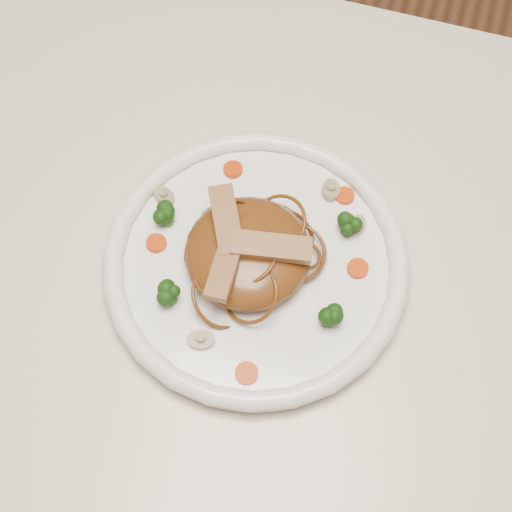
# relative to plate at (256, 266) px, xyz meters

# --- Properties ---
(ground) EXTENTS (4.00, 4.00, 0.00)m
(ground) POSITION_rel_plate_xyz_m (0.01, -0.03, -0.76)
(ground) COLOR #542F1C
(ground) RESTS_ON ground
(table) EXTENTS (1.20, 0.80, 0.75)m
(table) POSITION_rel_plate_xyz_m (0.01, -0.03, -0.11)
(table) COLOR beige
(table) RESTS_ON ground
(plate) EXTENTS (0.34, 0.34, 0.02)m
(plate) POSITION_rel_plate_xyz_m (0.00, 0.00, 0.00)
(plate) COLOR white
(plate) RESTS_ON table
(noodle_mound) EXTENTS (0.15, 0.15, 0.04)m
(noodle_mound) POSITION_rel_plate_xyz_m (-0.01, -0.00, 0.03)
(noodle_mound) COLOR brown
(noodle_mound) RESTS_ON plate
(chicken_a) EXTENTS (0.08, 0.04, 0.01)m
(chicken_a) POSITION_rel_plate_xyz_m (0.01, -0.00, 0.05)
(chicken_a) COLOR #A4714D
(chicken_a) RESTS_ON noodle_mound
(chicken_b) EXTENTS (0.05, 0.08, 0.01)m
(chicken_b) POSITION_rel_plate_xyz_m (-0.03, 0.01, 0.05)
(chicken_b) COLOR #A4714D
(chicken_b) RESTS_ON noodle_mound
(chicken_c) EXTENTS (0.02, 0.07, 0.01)m
(chicken_c) POSITION_rel_plate_xyz_m (-0.02, -0.03, 0.05)
(chicken_c) COLOR #A4714D
(chicken_c) RESTS_ON noodle_mound
(broccoli_0) EXTENTS (0.03, 0.03, 0.03)m
(broccoli_0) POSITION_rel_plate_xyz_m (0.08, 0.06, 0.02)
(broccoli_0) COLOR #19420D
(broccoli_0) RESTS_ON plate
(broccoli_1) EXTENTS (0.03, 0.03, 0.03)m
(broccoli_1) POSITION_rel_plate_xyz_m (-0.10, 0.02, 0.02)
(broccoli_1) COLOR #19420D
(broccoli_1) RESTS_ON plate
(broccoli_2) EXTENTS (0.03, 0.03, 0.03)m
(broccoli_2) POSITION_rel_plate_xyz_m (-0.07, -0.06, 0.02)
(broccoli_2) COLOR #19420D
(broccoli_2) RESTS_ON plate
(broccoli_3) EXTENTS (0.04, 0.04, 0.03)m
(broccoli_3) POSITION_rel_plate_xyz_m (0.08, -0.04, 0.03)
(broccoli_3) COLOR #19420D
(broccoli_3) RESTS_ON plate
(carrot_0) EXTENTS (0.02, 0.02, 0.00)m
(carrot_0) POSITION_rel_plate_xyz_m (0.06, 0.10, 0.01)
(carrot_0) COLOR #E14808
(carrot_0) RESTS_ON plate
(carrot_1) EXTENTS (0.02, 0.02, 0.00)m
(carrot_1) POSITION_rel_plate_xyz_m (-0.10, -0.01, 0.01)
(carrot_1) COLOR #E14808
(carrot_1) RESTS_ON plate
(carrot_2) EXTENTS (0.03, 0.03, 0.00)m
(carrot_2) POSITION_rel_plate_xyz_m (0.10, 0.02, 0.01)
(carrot_2) COLOR #E14808
(carrot_2) RESTS_ON plate
(carrot_3) EXTENTS (0.02, 0.02, 0.00)m
(carrot_3) POSITION_rel_plate_xyz_m (-0.05, 0.09, 0.01)
(carrot_3) COLOR #E14808
(carrot_3) RESTS_ON plate
(carrot_4) EXTENTS (0.02, 0.02, 0.00)m
(carrot_4) POSITION_rel_plate_xyz_m (0.02, -0.11, 0.01)
(carrot_4) COLOR #E14808
(carrot_4) RESTS_ON plate
(mushroom_0) EXTENTS (0.03, 0.03, 0.01)m
(mushroom_0) POSITION_rel_plate_xyz_m (-0.03, -0.09, 0.01)
(mushroom_0) COLOR #BAA98B
(mushroom_0) RESTS_ON plate
(mushroom_1) EXTENTS (0.02, 0.02, 0.01)m
(mushroom_1) POSITION_rel_plate_xyz_m (0.08, 0.07, 0.01)
(mushroom_1) COLOR #BAA98B
(mushroom_1) RESTS_ON plate
(mushroom_2) EXTENTS (0.03, 0.03, 0.01)m
(mushroom_2) POSITION_rel_plate_xyz_m (-0.11, 0.04, 0.01)
(mushroom_2) COLOR #BAA98B
(mushroom_2) RESTS_ON plate
(mushroom_3) EXTENTS (0.03, 0.03, 0.01)m
(mushroom_3) POSITION_rel_plate_xyz_m (0.05, 0.10, 0.01)
(mushroom_3) COLOR #BAA98B
(mushroom_3) RESTS_ON plate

